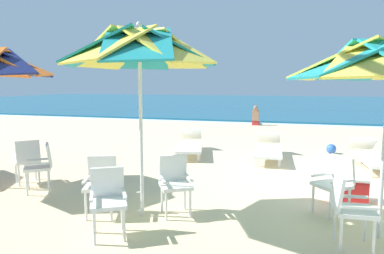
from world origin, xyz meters
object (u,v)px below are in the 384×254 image
(beach_umbrella_1, at_px, (139,50))
(beachgoer_seated, at_px, (256,119))
(plastic_chair_3, at_px, (108,197))
(sun_lounger_1, at_px, (268,148))
(beach_ball, at_px, (331,149))
(plastic_chair_7, at_px, (27,159))
(sun_lounger_0, at_px, (372,156))
(sun_lounger_2, at_px, (190,144))
(plastic_chair_2, at_px, (335,181))
(cooler_box, at_px, (351,189))
(plastic_chair_6, at_px, (42,164))
(plastic_chair_1, at_px, (349,206))
(plastic_chair_5, at_px, (175,181))
(plastic_chair_4, at_px, (101,182))

(beach_umbrella_1, height_order, beachgoer_seated, beach_umbrella_1)
(plastic_chair_3, distance_m, sun_lounger_1, 5.43)
(beach_ball, bearing_deg, plastic_chair_3, -116.83)
(beach_umbrella_1, xyz_separation_m, plastic_chair_7, (-2.80, 0.89, -1.90))
(plastic_chair_3, relative_size, sun_lounger_0, 0.39)
(plastic_chair_7, relative_size, beach_ball, 3.25)
(beach_ball, bearing_deg, plastic_chair_7, -140.90)
(plastic_chair_7, distance_m, sun_lounger_1, 5.58)
(sun_lounger_1, bearing_deg, sun_lounger_2, 179.04)
(plastic_chair_2, height_order, sun_lounger_0, plastic_chair_2)
(plastic_chair_7, distance_m, sun_lounger_2, 4.21)
(cooler_box, bearing_deg, plastic_chair_3, -144.07)
(plastic_chair_2, xyz_separation_m, sun_lounger_2, (-3.33, 3.59, -0.22))
(sun_lounger_2, bearing_deg, plastic_chair_6, -112.20)
(plastic_chair_7, xyz_separation_m, sun_lounger_2, (2.19, 3.60, -0.22))
(plastic_chair_1, height_order, plastic_chair_6, same)
(plastic_chair_6, distance_m, beachgoer_seated, 11.64)
(cooler_box, bearing_deg, plastic_chair_5, -152.90)
(cooler_box, xyz_separation_m, beach_ball, (0.06, 4.11, -0.07))
(plastic_chair_3, distance_m, plastic_chair_6, 2.45)
(plastic_chair_3, relative_size, sun_lounger_1, 0.40)
(plastic_chair_3, height_order, cooler_box, plastic_chair_3)
(plastic_chair_5, xyz_separation_m, beach_ball, (2.68, 5.45, -0.36))
(plastic_chair_2, height_order, plastic_chair_6, same)
(plastic_chair_2, relative_size, sun_lounger_1, 0.40)
(plastic_chair_2, xyz_separation_m, plastic_chair_3, (-2.85, -1.62, 0.00))
(beach_umbrella_1, bearing_deg, plastic_chair_7, 162.45)
(cooler_box, height_order, beach_ball, cooler_box)
(plastic_chair_1, xyz_separation_m, cooler_box, (0.29, 1.77, -0.30))
(beach_ball, bearing_deg, plastic_chair_2, -94.71)
(plastic_chair_7, xyz_separation_m, cooler_box, (5.85, 0.69, -0.30))
(plastic_chair_2, height_order, cooler_box, plastic_chair_2)
(cooler_box, distance_m, beach_ball, 4.11)
(plastic_chair_6, height_order, beachgoer_seated, beachgoer_seated)
(plastic_chair_6, distance_m, sun_lounger_2, 4.23)
(plastic_chair_2, relative_size, sun_lounger_0, 0.39)
(plastic_chair_3, bearing_deg, plastic_chair_5, 59.84)
(plastic_chair_4, height_order, sun_lounger_0, plastic_chair_4)
(sun_lounger_1, xyz_separation_m, sun_lounger_2, (-2.11, 0.04, 0.00))
(sun_lounger_1, bearing_deg, plastic_chair_1, -74.80)
(plastic_chair_4, bearing_deg, sun_lounger_1, 65.35)
(plastic_chair_6, xyz_separation_m, sun_lounger_2, (1.60, 3.91, -0.22))
(sun_lounger_2, height_order, beach_ball, sun_lounger_2)
(sun_lounger_0, xyz_separation_m, sun_lounger_1, (-2.34, 0.31, 0.00))
(plastic_chair_4, relative_size, plastic_chair_7, 1.00)
(sun_lounger_1, xyz_separation_m, beach_ball, (1.62, 1.24, -0.15))
(sun_lounger_2, xyz_separation_m, beachgoer_seated, (0.98, 7.44, 0.01))
(plastic_chair_4, bearing_deg, beachgoer_seated, 85.40)
(plastic_chair_1, bearing_deg, plastic_chair_2, 91.93)
(plastic_chair_1, distance_m, beach_ball, 5.90)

